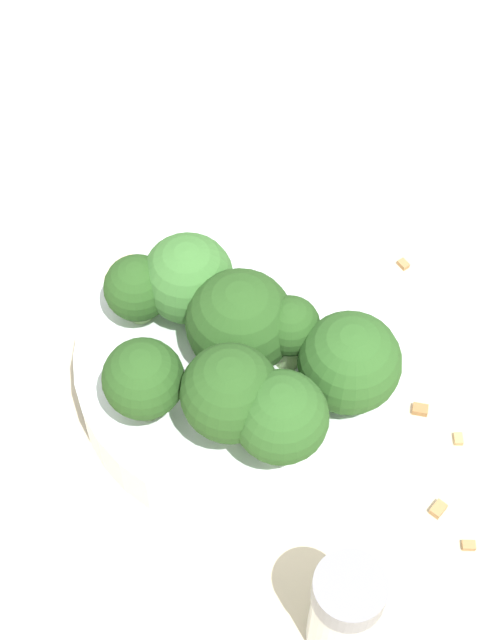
% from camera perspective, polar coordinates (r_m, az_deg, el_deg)
% --- Properties ---
extents(ground_plane, '(3.00, 3.00, 0.00)m').
position_cam_1_polar(ground_plane, '(0.63, 0.00, -3.41)').
color(ground_plane, beige).
extents(bowl, '(0.19, 0.19, 0.04)m').
position_cam_1_polar(bowl, '(0.61, 0.00, -2.58)').
color(bowl, silver).
rests_on(bowl, ground_plane).
extents(broccoli_floret_0, '(0.05, 0.05, 0.07)m').
position_cam_1_polar(broccoli_floret_0, '(0.54, -0.52, -4.00)').
color(broccoli_floret_0, '#8EB770').
rests_on(broccoli_floret_0, bowl).
extents(broccoli_floret_1, '(0.04, 0.04, 0.06)m').
position_cam_1_polar(broccoli_floret_1, '(0.55, -5.17, -3.21)').
color(broccoli_floret_1, '#7A9E5B').
rests_on(broccoli_floret_1, bowl).
extents(broccoli_floret_2, '(0.05, 0.05, 0.06)m').
position_cam_1_polar(broccoli_floret_2, '(0.56, 5.86, -2.31)').
color(broccoli_floret_2, '#84AD66').
rests_on(broccoli_floret_2, bowl).
extents(broccoli_floret_3, '(0.06, 0.06, 0.06)m').
position_cam_1_polar(broccoli_floret_3, '(0.57, -0.50, -0.14)').
color(broccoli_floret_3, '#84AD66').
rests_on(broccoli_floret_3, bowl).
extents(broccoli_floret_4, '(0.04, 0.04, 0.04)m').
position_cam_1_polar(broccoli_floret_4, '(0.59, -5.48, 1.65)').
color(broccoli_floret_4, '#8EB770').
rests_on(broccoli_floret_4, bowl).
extents(broccoli_floret_5, '(0.03, 0.03, 0.05)m').
position_cam_1_polar(broccoli_floret_5, '(0.57, 2.66, -0.49)').
color(broccoli_floret_5, '#84AD66').
rests_on(broccoli_floret_5, bowl).
extents(broccoli_floret_6, '(0.05, 0.05, 0.06)m').
position_cam_1_polar(broccoli_floret_6, '(0.53, 2.20, -5.29)').
color(broccoli_floret_6, '#8EB770').
rests_on(broccoli_floret_6, bowl).
extents(broccoli_floret_7, '(0.05, 0.05, 0.05)m').
position_cam_1_polar(broccoli_floret_7, '(0.59, -2.79, 2.19)').
color(broccoli_floret_7, '#7A9E5B').
rests_on(broccoli_floret_7, bowl).
extents(pepper_shaker, '(0.03, 0.03, 0.08)m').
position_cam_1_polar(pepper_shaker, '(0.53, 5.58, -15.18)').
color(pepper_shaker, silver).
rests_on(pepper_shaker, ground_plane).
extents(almond_crumb_0, '(0.01, 0.01, 0.01)m').
position_cam_1_polar(almond_crumb_0, '(0.62, 9.61, -4.63)').
color(almond_crumb_0, olive).
rests_on(almond_crumb_0, ground_plane).
extents(almond_crumb_1, '(0.00, 0.01, 0.01)m').
position_cam_1_polar(almond_crumb_1, '(0.62, 11.59, -6.16)').
color(almond_crumb_1, tan).
rests_on(almond_crumb_1, ground_plane).
extents(almond_crumb_2, '(0.01, 0.01, 0.01)m').
position_cam_1_polar(almond_crumb_2, '(0.68, 8.72, 3.05)').
color(almond_crumb_2, '#AD7F4C').
rests_on(almond_crumb_2, ground_plane).
extents(almond_crumb_3, '(0.01, 0.01, 0.01)m').
position_cam_1_polar(almond_crumb_3, '(0.59, 12.13, -11.61)').
color(almond_crumb_3, '#AD7F4C').
rests_on(almond_crumb_3, ground_plane).
extents(almond_crumb_4, '(0.01, 0.01, 0.01)m').
position_cam_1_polar(almond_crumb_4, '(0.60, 10.56, -9.80)').
color(almond_crumb_4, '#AD7F4C').
rests_on(almond_crumb_4, ground_plane).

